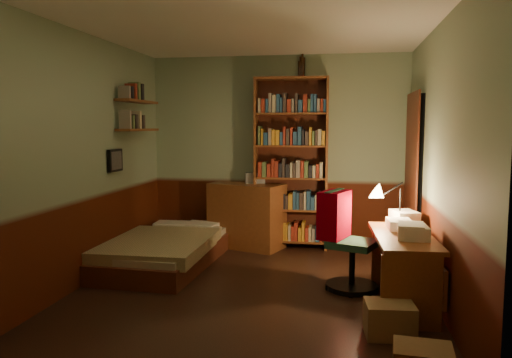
% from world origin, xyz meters
% --- Properties ---
extents(floor, '(3.50, 4.00, 0.02)m').
position_xyz_m(floor, '(0.00, 0.00, -0.01)').
color(floor, black).
rests_on(floor, ground).
extents(ceiling, '(3.50, 4.00, 0.02)m').
position_xyz_m(ceiling, '(0.00, 0.00, 2.61)').
color(ceiling, silver).
rests_on(ceiling, wall_back).
extents(wall_back, '(3.50, 0.02, 2.60)m').
position_xyz_m(wall_back, '(0.00, 2.01, 1.30)').
color(wall_back, gray).
rests_on(wall_back, ground).
extents(wall_left, '(0.02, 4.00, 2.60)m').
position_xyz_m(wall_left, '(-1.76, 0.00, 1.30)').
color(wall_left, gray).
rests_on(wall_left, ground).
extents(wall_right, '(0.02, 4.00, 2.60)m').
position_xyz_m(wall_right, '(1.76, 0.00, 1.30)').
color(wall_right, gray).
rests_on(wall_right, ground).
extents(wall_front, '(3.50, 0.02, 2.60)m').
position_xyz_m(wall_front, '(0.00, -2.01, 1.30)').
color(wall_front, gray).
rests_on(wall_front, ground).
extents(doorway, '(0.06, 0.90, 2.00)m').
position_xyz_m(doorway, '(1.72, 1.30, 1.00)').
color(doorway, black).
rests_on(doorway, ground).
extents(door_trim, '(0.02, 0.98, 2.08)m').
position_xyz_m(door_trim, '(1.69, 1.30, 1.00)').
color(door_trim, '#491F12').
rests_on(door_trim, ground).
extents(bed, '(1.16, 2.03, 0.59)m').
position_xyz_m(bed, '(-1.19, 0.76, 0.29)').
color(bed, olive).
rests_on(bed, ground).
extents(dresser, '(1.09, 0.79, 0.87)m').
position_xyz_m(dresser, '(-0.39, 1.76, 0.44)').
color(dresser, brown).
rests_on(dresser, ground).
extents(mini_stereo, '(0.30, 0.25, 0.14)m').
position_xyz_m(mini_stereo, '(-0.29, 1.89, 0.94)').
color(mini_stereo, '#B2B2B7').
rests_on(mini_stereo, dresser).
extents(bookshelf, '(0.99, 0.34, 2.29)m').
position_xyz_m(bookshelf, '(0.20, 1.85, 1.14)').
color(bookshelf, brown).
rests_on(bookshelf, ground).
extents(bottle_left, '(0.06, 0.06, 0.22)m').
position_xyz_m(bottle_left, '(0.31, 1.96, 2.40)').
color(bottle_left, black).
rests_on(bottle_left, bookshelf).
extents(bottle_right, '(0.09, 0.09, 0.27)m').
position_xyz_m(bottle_right, '(0.33, 1.96, 2.42)').
color(bottle_right, black).
rests_on(bottle_right, bookshelf).
extents(desk, '(0.57, 1.25, 0.66)m').
position_xyz_m(desk, '(1.44, -0.17, 0.33)').
color(desk, brown).
rests_on(desk, ground).
extents(paper_stack, '(0.30, 0.35, 0.12)m').
position_xyz_m(paper_stack, '(1.52, 0.44, 0.72)').
color(paper_stack, silver).
rests_on(paper_stack, desk).
extents(desk_lamp, '(0.22, 0.22, 0.60)m').
position_xyz_m(desk_lamp, '(1.47, 0.44, 0.96)').
color(desk_lamp, black).
rests_on(desk_lamp, desk).
extents(office_chair, '(0.59, 0.55, 0.94)m').
position_xyz_m(office_chair, '(0.99, 0.19, 0.47)').
color(office_chair, '#275039').
rests_on(office_chair, ground).
extents(red_jacket, '(0.30, 0.44, 0.48)m').
position_xyz_m(red_jacket, '(0.76, -0.01, 1.18)').
color(red_jacket, '#9E0015').
rests_on(red_jacket, office_chair).
extents(wall_shelf_lower, '(0.20, 0.90, 0.03)m').
position_xyz_m(wall_shelf_lower, '(-1.64, 1.10, 1.60)').
color(wall_shelf_lower, brown).
rests_on(wall_shelf_lower, wall_left).
extents(wall_shelf_upper, '(0.20, 0.90, 0.03)m').
position_xyz_m(wall_shelf_upper, '(-1.64, 1.10, 1.95)').
color(wall_shelf_upper, brown).
rests_on(wall_shelf_upper, wall_left).
extents(framed_picture, '(0.04, 0.32, 0.26)m').
position_xyz_m(framed_picture, '(-1.72, 0.60, 1.25)').
color(framed_picture, black).
rests_on(framed_picture, wall_left).
extents(cardboard_box_b, '(0.40, 0.34, 0.26)m').
position_xyz_m(cardboard_box_b, '(1.26, -0.91, 0.13)').
color(cardboard_box_b, olive).
rests_on(cardboard_box_b, ground).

